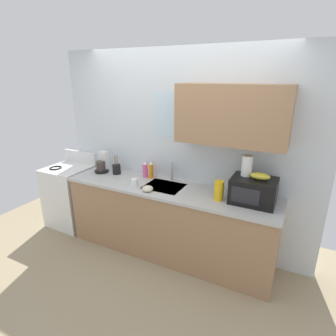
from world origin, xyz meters
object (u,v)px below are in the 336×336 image
(utensil_crock, at_px, (117,169))
(banana_bunch, at_px, (260,176))
(paper_towel_roll, at_px, (247,166))
(coffee_maker, at_px, (103,164))
(dish_soap_bottle_orange, at_px, (151,170))
(dish_soap_bottle_pink, at_px, (145,170))
(cereal_canister, at_px, (219,191))
(stove_range, at_px, (71,195))
(microwave, at_px, (253,191))
(mug_white, at_px, (135,182))
(small_bowl, at_px, (148,189))

(utensil_crock, bearing_deg, banana_bunch, -2.13)
(paper_towel_roll, xyz_separation_m, utensil_crock, (-1.73, 0.02, -0.31))
(coffee_maker, distance_m, dish_soap_bottle_orange, 0.74)
(banana_bunch, xyz_separation_m, dish_soap_bottle_pink, (-1.46, 0.14, -0.21))
(dish_soap_bottle_orange, height_order, dish_soap_bottle_pink, dish_soap_bottle_orange)
(paper_towel_roll, bearing_deg, dish_soap_bottle_pink, 175.89)
(coffee_maker, distance_m, cereal_canister, 1.72)
(stove_range, distance_m, coffee_maker, 0.80)
(paper_towel_roll, xyz_separation_m, cereal_canister, (-0.24, -0.15, -0.27))
(paper_towel_roll, distance_m, dish_soap_bottle_orange, 1.26)
(paper_towel_roll, relative_size, dish_soap_bottle_orange, 0.97)
(stove_range, xyz_separation_m, microwave, (2.64, 0.04, 0.58))
(mug_white, xyz_separation_m, utensil_crock, (-0.46, 0.26, 0.02))
(microwave, height_order, banana_bunch, banana_bunch)
(dish_soap_bottle_orange, bearing_deg, mug_white, -96.87)
(mug_white, height_order, utensil_crock, utensil_crock)
(utensil_crock, bearing_deg, dish_soap_bottle_pink, 10.28)
(dish_soap_bottle_orange, distance_m, dish_soap_bottle_pink, 0.09)
(microwave, distance_m, dish_soap_bottle_orange, 1.33)
(banana_bunch, relative_size, paper_towel_roll, 0.91)
(microwave, distance_m, paper_towel_roll, 0.27)
(dish_soap_bottle_pink, relative_size, cereal_canister, 0.98)
(banana_bunch, relative_size, small_bowl, 1.54)
(cereal_canister, height_order, utensil_crock, utensil_crock)
(coffee_maker, bearing_deg, banana_bunch, -1.59)
(stove_range, xyz_separation_m, cereal_canister, (2.30, -0.05, 0.55))
(dish_soap_bottle_orange, relative_size, cereal_canister, 1.05)
(dish_soap_bottle_pink, distance_m, mug_white, 0.34)
(dish_soap_bottle_orange, distance_m, cereal_canister, 1.01)
(microwave, height_order, dish_soap_bottle_pink, microwave)
(mug_white, bearing_deg, microwave, 7.87)
(mug_white, relative_size, small_bowl, 0.73)
(cereal_canister, bearing_deg, dish_soap_bottle_pink, 167.19)
(coffee_maker, relative_size, utensil_crock, 1.05)
(mug_white, bearing_deg, paper_towel_roll, 10.76)
(stove_range, relative_size, mug_white, 11.37)
(coffee_maker, xyz_separation_m, mug_white, (0.69, -0.25, -0.06))
(banana_bunch, relative_size, dish_soap_bottle_pink, 0.95)
(dish_soap_bottle_pink, bearing_deg, paper_towel_roll, -4.11)
(banana_bunch, distance_m, paper_towel_roll, 0.18)
(banana_bunch, xyz_separation_m, small_bowl, (-1.19, -0.25, -0.27))
(dish_soap_bottle_pink, relative_size, mug_white, 2.22)
(cereal_canister, relative_size, mug_white, 2.27)
(paper_towel_roll, height_order, coffee_maker, paper_towel_roll)
(small_bowl, bearing_deg, microwave, 12.27)
(utensil_crock, distance_m, small_bowl, 0.76)
(dish_soap_bottle_orange, height_order, cereal_canister, dish_soap_bottle_orange)
(small_bowl, bearing_deg, banana_bunch, 11.84)
(banana_bunch, relative_size, coffee_maker, 0.71)
(stove_range, relative_size, paper_towel_roll, 4.91)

